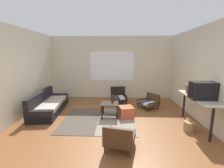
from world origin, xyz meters
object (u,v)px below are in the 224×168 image
armchair_by_window (118,96)px  clay_vase (191,89)px  armchair_striped_foreground (119,138)px  wicker_basket (189,126)px  armchair_corner (149,102)px  console_shelf (197,100)px  crt_television (203,91)px  couch (49,105)px  coffee_table (110,106)px  ottoman_orange (126,112)px  glass_bottle (113,99)px

armchair_by_window → clay_vase: (2.02, -1.70, 0.68)m
armchair_striped_foreground → clay_vase: bearing=36.4°
clay_vase → wicker_basket: clay_vase is taller
clay_vase → wicker_basket: bearing=-111.6°
armchair_corner → console_shelf: console_shelf is taller
armchair_corner → crt_television: size_ratio=1.48×
couch → armchair_by_window: size_ratio=3.16×
armchair_striped_foreground → crt_television: (2.00, 0.87, 0.80)m
armchair_corner → coffee_table: bearing=-147.5°
crt_television → console_shelf: bearing=89.2°
coffee_table → clay_vase: (2.29, -0.21, 0.62)m
armchair_corner → wicker_basket: size_ratio=3.10×
armchair_striped_foreground → console_shelf: size_ratio=0.46×
coffee_table → armchair_by_window: (0.27, 1.49, -0.06)m
armchair_corner → ottoman_orange: bearing=-134.6°
coffee_table → console_shelf: 2.40m
armchair_by_window → crt_television: bearing=-48.8°
armchair_by_window → armchair_striped_foreground: bearing=-89.8°
console_shelf → couch: bearing=167.4°
glass_bottle → wicker_basket: (1.96, -0.95, -0.42)m
couch → clay_vase: size_ratio=6.21×
couch → glass_bottle: (2.18, -0.25, 0.32)m
armchair_by_window → console_shelf: (2.02, -2.08, 0.46)m
console_shelf → ottoman_orange: bearing=162.1°
armchair_striped_foreground → crt_television: 2.32m
console_shelf → armchair_striped_foreground: bearing=-151.4°
armchair_by_window → crt_television: (2.02, -2.31, 0.77)m
clay_vase → wicker_basket: (-0.24, -0.61, -0.84)m
coffee_table → armchair_corner: bearing=32.5°
glass_bottle → coffee_table: bearing=-121.8°
armchair_corner → crt_television: 2.09m
armchair_corner → glass_bottle: glass_bottle is taller
clay_vase → armchair_by_window: bearing=139.9°
armchair_corner → console_shelf: bearing=-58.8°
coffee_table → glass_bottle: glass_bottle is taller
armchair_corner → ottoman_orange: (-0.89, -0.90, -0.06)m
armchair_corner → console_shelf: 1.81m
couch → crt_television: crt_television is taller
console_shelf → armchair_corner: bearing=121.2°
armchair_by_window → crt_television: 3.16m
console_shelf → wicker_basket: console_shelf is taller
armchair_striped_foreground → console_shelf: (2.01, 1.09, 0.49)m
armchair_striped_foreground → glass_bottle: size_ratio=2.88×
armchair_striped_foreground → ottoman_orange: armchair_striped_foreground is taller
glass_bottle → wicker_basket: glass_bottle is taller
coffee_table → wicker_basket: coffee_table is taller
coffee_table → ottoman_orange: size_ratio=1.30×
armchair_striped_foreground → clay_vase: size_ratio=2.05×
wicker_basket → crt_television: bearing=1.5°
ottoman_orange → glass_bottle: size_ratio=1.65×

